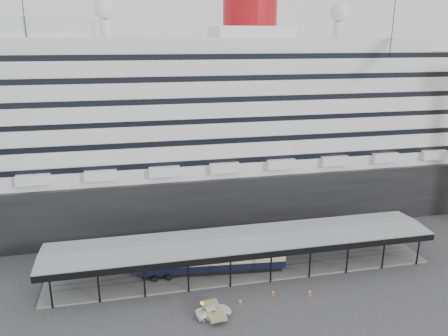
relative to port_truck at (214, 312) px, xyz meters
The scene contains 8 objects.
ground 8.22m from the port_truck, 38.52° to the left, with size 200.00×200.00×0.00m, color #343437.
cruise_ship 41.63m from the port_truck, 80.12° to the left, with size 130.00×30.00×43.90m.
platform_canopy 12.10m from the port_truck, 57.59° to the left, with size 56.00×9.18×5.30m.
port_truck is the anchor object (origin of this frame).
pullman_carriage 10.45m from the port_truck, 79.65° to the left, with size 21.09×4.72×20.54m.
traffic_cone_left 4.22m from the port_truck, 24.87° to the left, with size 0.45×0.45×0.76m.
traffic_cone_mid 9.06m from the port_truck, 18.34° to the left, with size 0.45×0.45×0.66m.
traffic_cone_right 13.48m from the port_truck, ahead, with size 0.55×0.55×0.84m.
Camera 1 is at (-15.16, -50.54, 32.61)m, focal length 35.00 mm.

